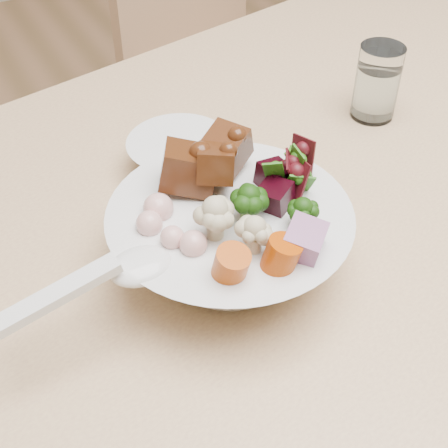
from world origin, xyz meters
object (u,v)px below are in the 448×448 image
(chair_far, at_px, (219,63))
(water_glass, at_px, (377,85))
(side_bowl, at_px, (179,156))
(dining_table, at_px, (430,196))
(food_bowl, at_px, (230,234))

(chair_far, xyz_separation_m, water_glass, (-0.13, -0.71, 0.33))
(side_bowl, bearing_deg, chair_far, 58.60)
(dining_table, distance_m, chair_far, 0.85)
(dining_table, height_order, side_bowl, side_bowl)
(food_bowl, distance_m, water_glass, 0.36)
(food_bowl, xyz_separation_m, side_bowl, (0.02, 0.18, -0.02))
(dining_table, distance_m, water_glass, 0.18)
(food_bowl, bearing_deg, chair_far, 62.77)
(dining_table, height_order, food_bowl, food_bowl)
(dining_table, relative_size, water_glass, 18.01)
(side_bowl, bearing_deg, water_glass, -2.66)
(chair_far, height_order, side_bowl, chair_far)
(water_glass, xyz_separation_m, side_bowl, (-0.30, 0.01, -0.03))
(chair_far, xyz_separation_m, side_bowl, (-0.43, -0.70, 0.30))
(side_bowl, bearing_deg, food_bowl, -97.73)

